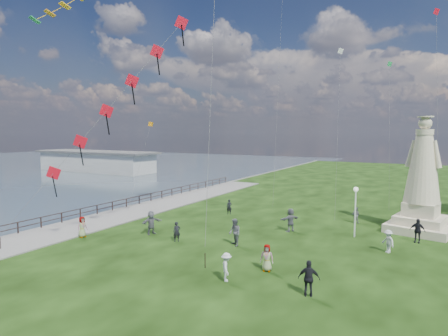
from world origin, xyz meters
The scene contains 18 objects.
waterfront centered at (-15.24, 8.99, -0.06)m, with size 200.00×200.00×1.51m.
pier_pavilion centered at (-52.00, 42.00, 1.84)m, with size 30.00×8.00×4.40m.
statue centered at (11.42, 18.52, 3.53)m, with size 5.41×5.41×9.34m.
lamppost centered at (7.05, 14.29, 2.81)m, with size 0.36×0.36×3.89m.
person_0 centered at (-4.22, 6.60, 0.73)m, with size 0.53×0.35×1.46m, color black.
person_1 centered at (0.01, 7.76, 0.97)m, with size 0.95×0.58×1.95m, color #595960.
person_2 centered at (2.56, 1.90, 0.78)m, with size 1.01×0.52×1.56m, color silver.
person_3 centered at (7.01, 2.21, 0.91)m, with size 1.06×0.54×1.81m, color black.
person_4 centered at (3.90, 4.34, 0.79)m, with size 0.77×0.47×1.58m, color #595960.
person_5 centered at (-7.18, 7.24, 0.94)m, with size 1.74×0.75×1.87m, color #595960.
person_6 centered at (-5.25, 16.69, 0.72)m, with size 0.53×0.35×1.45m, color black.
person_7 centered at (6.32, 18.96, 0.72)m, with size 0.70×0.43×1.44m, color #595960.
person_8 centered at (9.71, 11.41, 0.78)m, with size 1.00×0.52×1.56m, color silver.
person_9 centered at (11.33, 14.94, 0.89)m, with size 1.05×0.54×1.79m, color black.
person_10 centered at (-11.26, 3.97, 0.80)m, with size 0.79×0.48×1.61m, color #595960.
person_11 centered at (2.20, 13.37, 0.96)m, with size 1.77×0.77×1.91m, color #595960.
red_kite_train centered at (-7.92, 4.61, 10.29)m, with size 9.36×9.35×16.61m.
small_kites centered at (3.65, 23.30, 14.32)m, with size 32.29×18.28×27.09m.
Camera 1 is at (12.01, -15.32, 8.05)m, focal length 30.00 mm.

